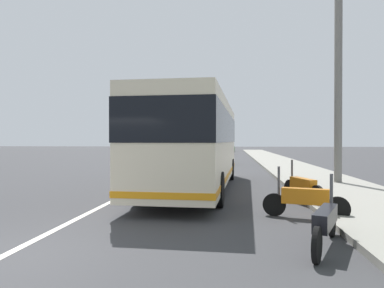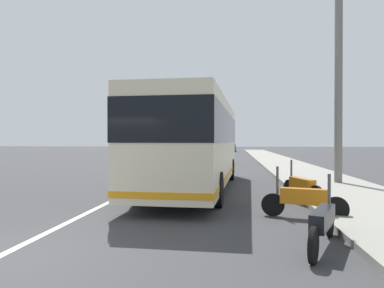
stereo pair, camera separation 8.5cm
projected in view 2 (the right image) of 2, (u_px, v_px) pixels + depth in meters
sidewalk_curb at (329, 185)px, 14.64m from camera, size 110.00×3.60×0.14m
lane_divider_line at (146, 184)px, 15.52m from camera, size 110.00×0.16×0.01m
coach_bus at (196, 140)px, 13.76m from camera, size 11.32×3.01×3.29m
motorcycle_nearest_curb at (323, 222)px, 6.22m from camera, size 2.18×0.95×1.23m
motorcycle_angled at (303, 200)px, 8.62m from camera, size 0.61×1.97×1.23m
motorcycle_far_end at (302, 188)px, 10.42m from camera, size 2.03×0.80×1.28m
car_behind_bus at (189, 149)px, 47.10m from camera, size 4.27×2.04×1.60m
car_side_street at (212, 156)px, 28.23m from camera, size 4.55×2.10×1.38m
car_oncoming at (180, 152)px, 38.90m from camera, size 4.46×2.12×1.47m
car_ahead_same_lane at (230, 148)px, 61.86m from camera, size 4.72×2.07×1.36m
utility_pole at (338, 86)px, 14.89m from camera, size 0.31×0.31×8.27m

